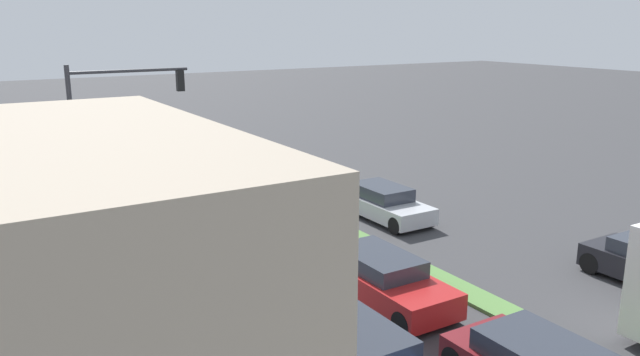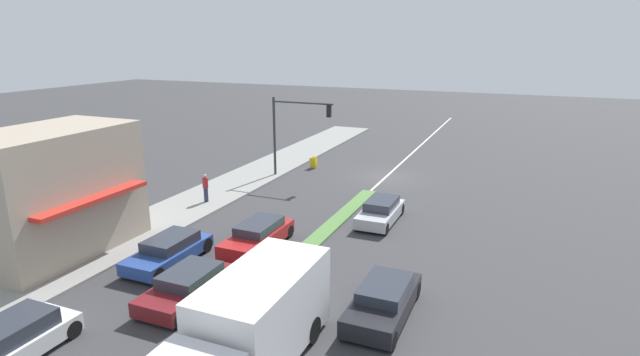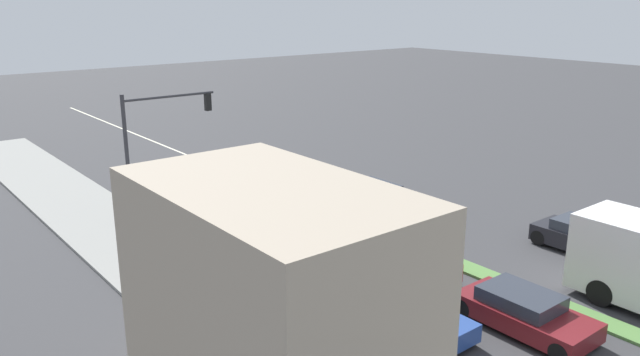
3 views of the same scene
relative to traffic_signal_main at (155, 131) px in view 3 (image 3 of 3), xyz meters
name	(u,v)px [view 3 (image 3 of 3)]	position (x,y,z in m)	size (l,w,h in m)	color
ground_plane	(509,286)	(-6.12, 15.16, -3.90)	(160.00, 160.00, 0.00)	#38383A
lane_marking_center	(240,176)	(-6.12, -2.84, -3.90)	(0.16, 60.00, 0.01)	beige
building_corner_store	(272,304)	(4.38, 15.88, -0.92)	(5.03, 7.27, 5.73)	tan
traffic_signal_main	(155,131)	(0.00, 0.00, 0.00)	(4.59, 0.34, 5.60)	#333338
pedestrian	(187,249)	(2.30, 7.28, -2.87)	(0.34, 0.34, 1.73)	#282D42
warning_aframe_sign	(139,187)	(-0.25, -3.11, -3.47)	(0.45, 0.53, 0.84)	yellow
hatchback_red	(399,256)	(-3.92, 11.88, -3.28)	(1.77, 4.48, 1.28)	#AD1E1E
sedan_silver	(378,197)	(-8.32, 6.16, -3.30)	(1.74, 4.14, 1.25)	#B7BABF
sedan_maroon	(524,312)	(-3.92, 17.21, -3.32)	(1.91, 4.15, 1.19)	maroon
coupe_blue	(405,310)	(-1.12, 14.89, -3.30)	(1.83, 4.29, 1.22)	#284793
sedan_dark	(591,239)	(-11.12, 15.39, -3.29)	(1.86, 4.44, 1.24)	black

